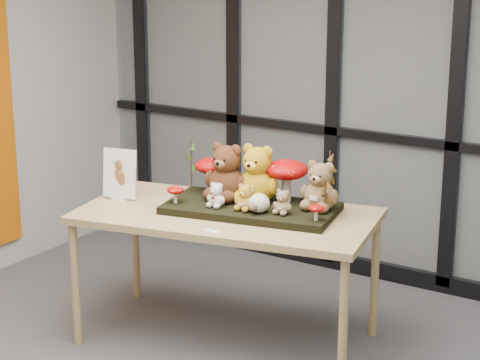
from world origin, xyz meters
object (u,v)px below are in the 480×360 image
Objects in this scene: bear_pooh_yellow at (258,170)px; mushroom_front_left at (175,194)px; plush_cream_hedgehog at (259,202)px; mushroom_back_right at (287,179)px; mushroom_back_left at (212,173)px; bear_small_yellow at (245,196)px; mushroom_front_right at (316,212)px; sign_holder at (119,176)px; diorama_tray at (251,208)px; display_table at (227,223)px; bear_brown_medium at (227,168)px; bear_tan_back at (320,183)px; bear_beige_small at (283,201)px; bear_white_bow at (217,194)px.

bear_pooh_yellow is 3.37× the size of mushroom_front_left.
plush_cream_hedgehog is 0.53m from mushroom_front_left.
bear_pooh_yellow is at bearing -151.64° from mushroom_back_right.
bear_pooh_yellow reaches higher than mushroom_back_left.
bear_small_yellow reaches higher than mushroom_front_right.
mushroom_front_right is at bearing -4.82° from sign_holder.
display_table is at bearing -153.43° from diorama_tray.
bear_brown_medium is (-0.08, 0.12, 0.30)m from display_table.
mushroom_front_right is at bearing -8.36° from display_table.
bear_brown_medium is at bearing 49.24° from mushroom_front_left.
bear_tan_back is 0.44m from bear_small_yellow.
plush_cream_hedgehog is at bearing -172.46° from mushroom_front_right.
bear_beige_small is 1.39× the size of mushroom_front_left.
sign_holder is (-1.07, -0.16, 0.03)m from bear_beige_small.
bear_small_yellow is at bearing -91.29° from bear_pooh_yellow.
diorama_tray is at bearing 156.48° from bear_beige_small.
bear_brown_medium reaches higher than bear_white_bow.
bear_brown_medium reaches higher than bear_beige_small.
bear_pooh_yellow is 1.01× the size of bear_brown_medium.
bear_small_yellow reaches higher than plush_cream_hedgehog.
bear_pooh_yellow is at bearing 162.97° from mushroom_front_right.
bear_pooh_yellow is 0.18m from mushroom_back_right.
mushroom_front_left is (-0.54, -0.38, -0.08)m from mushroom_back_right.
display_table is 0.61m from bear_tan_back.
diorama_tray is at bearing 172.93° from mushroom_front_right.
bear_brown_medium reaches higher than mushroom_back_left.
bear_small_yellow is 1.66× the size of mushroom_front_right.
bear_white_bow is at bearing -132.94° from mushroom_back_right.
diorama_tray is at bearing 2.82° from sign_holder.
bear_white_bow is 0.68m from sign_holder.
bear_brown_medium reaches higher than mushroom_front_right.
bear_brown_medium is 0.46m from bear_beige_small.
display_table is 0.39m from mushroom_back_left.
bear_tan_back is at bearing -5.70° from mushroom_back_right.
sign_holder is (-0.82, -0.30, -0.08)m from bear_pooh_yellow.
mushroom_back_right is at bearing 35.44° from bear_white_bow.
bear_beige_small is 0.62m from mushroom_back_left.
sign_holder is at bearing -171.23° from bear_pooh_yellow.
bear_tan_back is 3.06× the size of mushroom_front_right.
bear_white_bow reaches higher than mushroom_front_right.
bear_white_bow is at bearing 14.62° from mushroom_front_left.
mushroom_back_left is (-0.47, 0.21, 0.06)m from plush_cream_hedgehog.
bear_tan_back reaches higher than mushroom_back_left.
bear_white_bow is at bearing 179.70° from bear_small_yellow.
mushroom_front_right is at bearing -4.09° from plush_cream_hedgehog.
mushroom_front_left is 0.36× the size of sign_holder.
mushroom_front_left is (-0.78, -0.36, -0.10)m from bear_tan_back.
bear_beige_small is (0.22, 0.06, -0.01)m from bear_small_yellow.
diorama_tray is 8.87× the size of mushroom_front_left.
bear_pooh_yellow is 0.29m from bear_white_bow.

